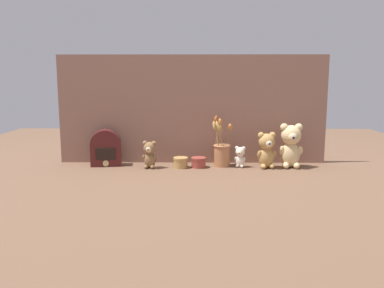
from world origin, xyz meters
name	(u,v)px	position (x,y,z in m)	size (l,w,h in m)	color
ground_plane	(192,168)	(0.00, 0.00, 0.00)	(4.00, 4.00, 0.00)	brown
backdrop_wall	(192,110)	(0.00, 0.17, 0.37)	(1.83, 0.02, 0.74)	#845B4C
teddy_bear_large	(291,145)	(0.65, 0.02, 0.15)	(0.16, 0.15, 0.29)	#DBBC84
teddy_bear_medium	(267,149)	(0.49, 0.00, 0.12)	(0.13, 0.12, 0.24)	tan
teddy_bear_small	(150,154)	(-0.28, -0.01, 0.09)	(0.10, 0.09, 0.18)	olive
teddy_bear_tiny	(240,156)	(0.32, 0.02, 0.07)	(0.08, 0.07, 0.14)	beige
flower_vase	(222,152)	(0.20, 0.05, 0.10)	(0.14, 0.15, 0.34)	#AD7047
vintage_radio	(106,149)	(-0.58, 0.06, 0.11)	(0.21, 0.13, 0.24)	#4C1919
decorative_tin_tall	(181,162)	(-0.07, 0.00, 0.04)	(0.10, 0.10, 0.07)	tan
decorative_tin_short	(199,162)	(0.04, 0.01, 0.03)	(0.10, 0.10, 0.07)	#993D33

